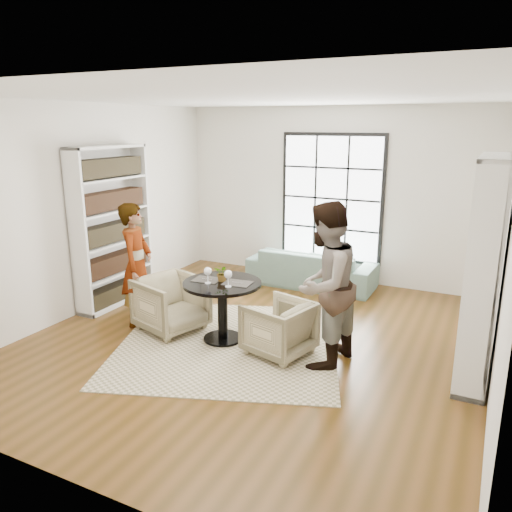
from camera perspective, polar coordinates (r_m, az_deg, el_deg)
The scene contains 16 objects.
ground at distance 6.53m, azimuth -0.03°, elevation -9.58°, with size 6.00×6.00×0.00m, color #5A3715.
room_shell at distance 6.60m, azimuth 2.06°, elevation 2.20°, with size 6.00×6.01×6.00m.
rug at distance 6.44m, azimuth -3.18°, elevation -9.91°, with size 2.69×2.69×0.01m, color #BFAE8F.
pedestal_table at distance 6.33m, azimuth -3.86°, elevation -4.85°, with size 0.99×0.99×0.79m.
sofa at distance 8.60m, azimuth 6.37°, elevation -1.34°, with size 2.15×0.84×0.63m, color gray.
armchair_left at distance 6.80m, azimuth -9.64°, elevation -5.41°, with size 0.79×0.81×0.74m, color tan.
armchair_right at distance 6.06m, azimuth 2.63°, elevation -8.21°, with size 0.71×0.73×0.66m, color tan.
person_left at distance 6.98m, azimuth -13.48°, elevation -0.97°, with size 0.62×0.41×1.69m, color gray.
person_right at distance 5.66m, azimuth 7.82°, elevation -3.36°, with size 0.92×0.72×1.90m, color gray.
placemat_left at distance 6.36m, azimuth -5.61°, elevation -2.71°, with size 0.34×0.26×0.01m, color #292723.
placemat_right at distance 6.20m, azimuth -2.13°, elevation -3.12°, with size 0.34×0.26×0.01m, color #292723.
cutlery_left at distance 6.35m, azimuth -5.62°, elevation -2.65°, with size 0.14×0.22×0.01m, color silver, non-canonical shape.
cutlery_right at distance 6.19m, azimuth -2.13°, elevation -3.06°, with size 0.14×0.22×0.01m, color silver, non-canonical shape.
wine_glass_left at distance 6.18m, azimuth -5.55°, elevation -1.80°, with size 0.10×0.10×0.21m.
wine_glass_right at distance 6.03m, azimuth -3.21°, elevation -2.17°, with size 0.10×0.10×0.21m.
flower_centerpiece at distance 6.26m, azimuth -3.83°, elevation -1.94°, with size 0.20×0.17×0.22m, color gray.
Camera 1 is at (2.63, -5.33, 2.71)m, focal length 35.00 mm.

